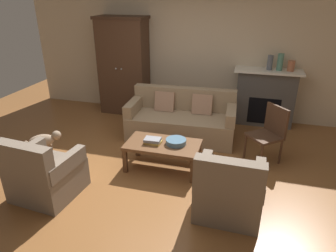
% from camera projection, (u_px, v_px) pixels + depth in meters
% --- Properties ---
extents(ground_plane, '(9.60, 9.60, 0.00)m').
position_uv_depth(ground_plane, '(156.00, 171.00, 4.58)').
color(ground_plane, brown).
extents(back_wall, '(7.20, 0.10, 2.80)m').
position_uv_depth(back_wall, '(192.00, 49.00, 6.24)').
color(back_wall, beige).
rests_on(back_wall, ground).
extents(fireplace, '(1.26, 0.48, 1.12)m').
position_uv_depth(fireplace, '(265.00, 97.00, 5.98)').
color(fireplace, '#4C4947').
rests_on(fireplace, ground).
extents(armoire, '(1.06, 0.57, 2.03)m').
position_uv_depth(armoire, '(124.00, 66.00, 6.45)').
color(armoire, '#472D1E').
rests_on(armoire, ground).
extents(couch, '(1.96, 0.94, 0.86)m').
position_uv_depth(couch, '(181.00, 121.00, 5.55)').
color(couch, '#937A5B').
rests_on(couch, ground).
extents(coffee_table, '(1.10, 0.60, 0.42)m').
position_uv_depth(coffee_table, '(163.00, 147.00, 4.52)').
color(coffee_table, brown).
rests_on(coffee_table, ground).
extents(fruit_bowl, '(0.30, 0.30, 0.08)m').
position_uv_depth(fruit_bowl, '(176.00, 142.00, 4.47)').
color(fruit_bowl, slate).
rests_on(fruit_bowl, coffee_table).
extents(book_stack, '(0.26, 0.19, 0.08)m').
position_uv_depth(book_stack, '(153.00, 141.00, 4.50)').
color(book_stack, gold).
rests_on(book_stack, coffee_table).
extents(mantel_vase_slate, '(0.10, 0.10, 0.27)m').
position_uv_depth(mantel_vase_slate, '(270.00, 63.00, 5.69)').
color(mantel_vase_slate, '#565B66').
rests_on(mantel_vase_slate, fireplace).
extents(mantel_vase_jade, '(0.11, 0.11, 0.31)m').
position_uv_depth(mantel_vase_jade, '(280.00, 62.00, 5.63)').
color(mantel_vase_jade, slate).
rests_on(mantel_vase_jade, fireplace).
extents(mantel_vase_terracotta, '(0.13, 0.13, 0.20)m').
position_uv_depth(mantel_vase_terracotta, '(291.00, 66.00, 5.61)').
color(mantel_vase_terracotta, '#A86042').
rests_on(mantel_vase_terracotta, fireplace).
extents(armchair_near_left, '(0.84, 0.83, 0.88)m').
position_uv_depth(armchair_near_left, '(44.00, 175.00, 3.93)').
color(armchair_near_left, '#756656').
rests_on(armchair_near_left, ground).
extents(armchair_near_right, '(0.79, 0.78, 0.88)m').
position_uv_depth(armchair_near_right, '(229.00, 191.00, 3.61)').
color(armchair_near_right, '#756656').
rests_on(armchair_near_right, ground).
extents(side_chair_wooden, '(0.62, 0.62, 0.90)m').
position_uv_depth(side_chair_wooden, '(269.00, 131.00, 4.69)').
color(side_chair_wooden, '#472D1E').
rests_on(side_chair_wooden, ground).
extents(dog, '(0.48, 0.43, 0.39)m').
position_uv_depth(dog, '(44.00, 141.00, 4.96)').
color(dog, gray).
rests_on(dog, ground).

